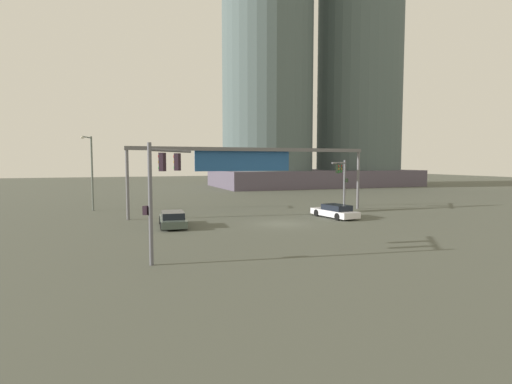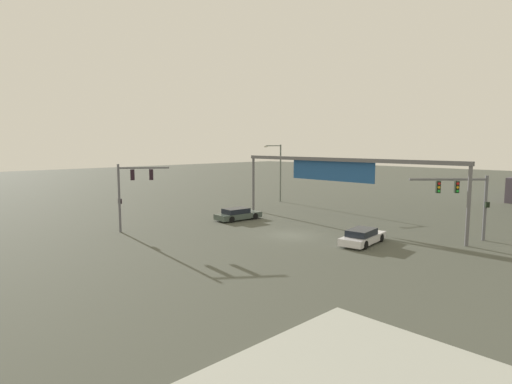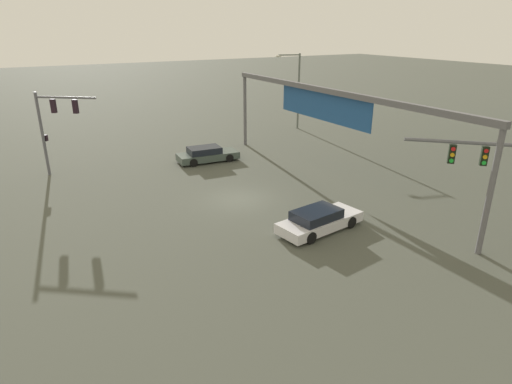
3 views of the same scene
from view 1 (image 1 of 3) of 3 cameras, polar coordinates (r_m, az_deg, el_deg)
The scene contains 7 objects.
ground_plane at distance 32.97m, azimuth 3.76°, elevation -4.53°, with size 222.94×222.94×0.00m, color #494C41.
traffic_signal_near_corner at distance 20.91m, azimuth -13.43°, elevation 1.58°, with size 3.05×3.64×6.01m.
traffic_signal_opposite_side at distance 45.32m, azimuth 12.12°, elevation 2.51°, with size 4.73×4.64×5.26m.
streetlamp_curved_arm at distance 44.40m, azimuth -22.48°, elevation 3.26°, with size 1.01×2.55×7.68m.
overhead_sign_gantry at distance 38.82m, azimuth -0.67°, elevation 4.83°, with size 24.01×0.43×6.44m.
sedan_car_approaching at distance 32.02m, azimuth -11.78°, elevation -3.84°, with size 2.27×4.99×1.21m.
sedan_car_waiting_far at distance 37.04m, azimuth 11.19°, elevation -2.73°, with size 2.49×5.09×1.21m.
Camera 1 is at (-13.07, -29.84, 5.09)m, focal length 28.07 mm.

